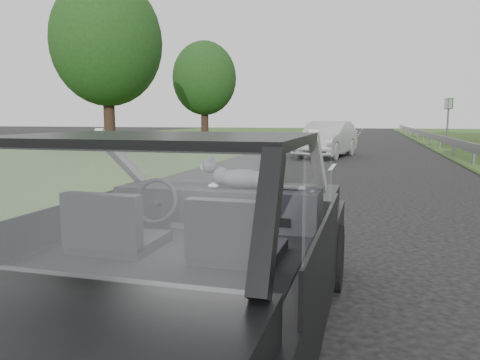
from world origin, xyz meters
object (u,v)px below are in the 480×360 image
Objects in this scene: cat at (243,178)px; other_car at (327,139)px; subject_car at (189,241)px; highway_sign at (448,121)px.

other_car reaches higher than cat.
subject_car is 0.73m from cat.
subject_car is at bearing -118.12° from highway_sign.
other_car is (-0.74, 15.32, -0.38)m from cat.
subject_car is 15.93m from other_car.
subject_car is at bearing -114.89° from cat.
highway_sign is (6.11, 12.05, 0.65)m from other_car.
cat is 15.34m from other_car.
highway_sign is at bearing 73.40° from other_car.
other_car is at bearing 91.94° from subject_car.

